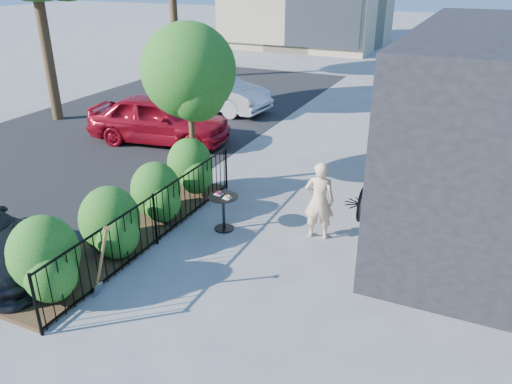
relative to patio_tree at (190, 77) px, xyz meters
The scene contains 11 objects.
ground 4.50m from the patio_tree, 50.96° to the right, with size 120.00×120.00×0.00m, color gray.
fence 3.61m from the patio_tree, 75.06° to the right, with size 0.05×6.05×1.10m.
planting_bed 3.88m from the patio_tree, 89.26° to the right, with size 1.30×6.00×0.08m, color #382616.
shrubs 3.37m from the patio_tree, 87.08° to the right, with size 1.10×5.60×1.24m.
patio_tree is the anchor object (origin of this frame).
street 5.51m from the patio_tree, behind, with size 9.00×30.00×0.01m, color black.
cafe_table 3.24m from the patio_tree, 44.78° to the right, with size 0.61×0.61×0.82m.
woman 4.22m from the patio_tree, 17.76° to the right, with size 0.60×0.39×1.63m, color beige.
shovel 5.18m from the patio_tree, 78.03° to the right, with size 0.49×0.19×1.43m.
car_red 4.36m from the patio_tree, 137.50° to the left, with size 1.78×4.42×1.51m, color #A30D1E.
car_silver 7.71m from the patio_tree, 116.08° to the left, with size 1.60×4.59×1.51m, color silver.
Camera 1 is at (3.92, -7.09, 5.08)m, focal length 35.00 mm.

